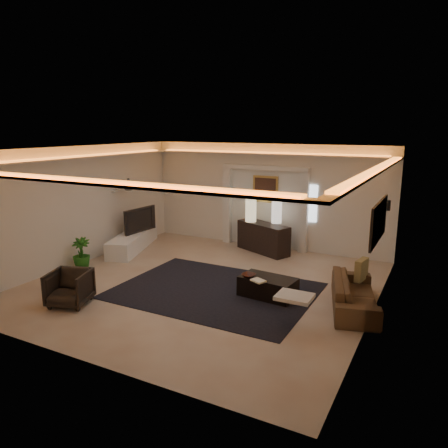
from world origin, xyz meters
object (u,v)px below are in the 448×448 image
at_px(sofa, 354,294).
at_px(armchair, 69,288).
at_px(console, 263,238).
at_px(coffee_table, 268,287).

bearing_deg(sofa, armchair, 100.51).
bearing_deg(sofa, console, 32.61).
distance_m(sofa, coffee_table, 1.67).
xyz_separation_m(console, coffee_table, (1.31, -2.91, -0.20)).
height_order(console, sofa, console).
bearing_deg(armchair, sofa, 6.52).
height_order(sofa, armchair, armchair).
bearing_deg(coffee_table, sofa, 13.32).
distance_m(sofa, armchair, 5.41).
bearing_deg(coffee_table, console, 119.68).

